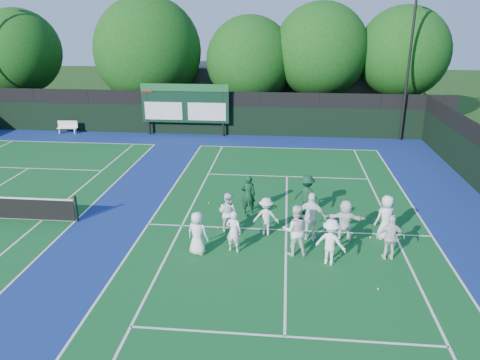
{
  "coord_description": "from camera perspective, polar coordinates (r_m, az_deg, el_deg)",
  "views": [
    {
      "loc": [
        -0.16,
        -15.54,
        7.89
      ],
      "look_at": [
        -2.0,
        3.0,
        1.3
      ],
      "focal_mm": 35.0,
      "sensor_mm": 36.0,
      "label": 1
    }
  ],
  "objects": [
    {
      "name": "ground",
      "position": [
        17.43,
        5.63,
        -7.54
      ],
      "size": [
        120.0,
        120.0,
        0.0
      ],
      "primitive_type": "plane",
      "color": "#16370F",
      "rests_on": "ground"
    },
    {
      "name": "court_apron",
      "position": [
        19.23,
        -12.6,
        -5.23
      ],
      "size": [
        34.0,
        32.0,
        0.01
      ],
      "primitive_type": "cube",
      "color": "navy",
      "rests_on": "ground"
    },
    {
      "name": "near_court",
      "position": [
        18.32,
        5.65,
        -6.09
      ],
      "size": [
        11.05,
        23.85,
        0.01
      ],
      "color": "#104F20",
      "rests_on": "ground"
    },
    {
      "name": "back_fence",
      "position": [
        32.74,
        -4.78,
        7.9
      ],
      "size": [
        34.0,
        0.08,
        3.0
      ],
      "color": "black",
      "rests_on": "ground"
    },
    {
      "name": "scoreboard",
      "position": [
        32.38,
        -6.73,
        9.21
      ],
      "size": [
        6.0,
        0.21,
        3.55
      ],
      "color": "black",
      "rests_on": "ground"
    },
    {
      "name": "clubhouse",
      "position": [
        40.02,
        3.02,
        10.99
      ],
      "size": [
        18.0,
        6.0,
        4.0
      ],
      "primitive_type": "cube",
      "color": "#5B5B60",
      "rests_on": "ground"
    },
    {
      "name": "light_pole_right",
      "position": [
        32.21,
        20.18,
        15.52
      ],
      "size": [
        1.2,
        0.3,
        10.12
      ],
      "color": "black",
      "rests_on": "ground"
    },
    {
      "name": "bench",
      "position": [
        35.26,
        -20.28,
        6.13
      ],
      "size": [
        1.41,
        0.45,
        0.88
      ],
      "color": "white",
      "rests_on": "ground"
    },
    {
      "name": "tree_a",
      "position": [
        40.67,
        -25.11,
        13.77
      ],
      "size": [
        6.39,
        6.39,
        8.46
      ],
      "color": "black",
      "rests_on": "ground"
    },
    {
      "name": "tree_b",
      "position": [
        36.67,
        -10.89,
        14.9
      ],
      "size": [
        7.94,
        7.94,
        9.35
      ],
      "color": "black",
      "rests_on": "ground"
    },
    {
      "name": "tree_c",
      "position": [
        35.37,
        1.48,
        14.12
      ],
      "size": [
        6.41,
        6.41,
        7.96
      ],
      "color": "black",
      "rests_on": "ground"
    },
    {
      "name": "tree_d",
      "position": [
        35.3,
        10.07,
        15.02
      ],
      "size": [
        6.76,
        6.76,
        8.88
      ],
      "color": "black",
      "rests_on": "ground"
    },
    {
      "name": "tree_e",
      "position": [
        36.18,
        19.47,
        14.19
      ],
      "size": [
        6.43,
        6.43,
        8.61
      ],
      "color": "black",
      "rests_on": "ground"
    },
    {
      "name": "tennis_ball_0",
      "position": [
        18.4,
        -2.68,
        -5.81
      ],
      "size": [
        0.07,
        0.07,
        0.07
      ],
      "primitive_type": "sphere",
      "color": "#D0DD1A",
      "rests_on": "ground"
    },
    {
      "name": "tennis_ball_1",
      "position": [
        18.28,
        15.62,
        -6.75
      ],
      "size": [
        0.07,
        0.07,
        0.07
      ],
      "primitive_type": "sphere",
      "color": "#D0DD1A",
      "rests_on": "ground"
    },
    {
      "name": "tennis_ball_2",
      "position": [
        15.17,
        16.49,
        -12.62
      ],
      "size": [
        0.07,
        0.07,
        0.07
      ],
      "primitive_type": "sphere",
      "color": "#D0DD1A",
      "rests_on": "ground"
    },
    {
      "name": "tennis_ball_3",
      "position": [
        20.78,
        -3.78,
        -2.78
      ],
      "size": [
        0.07,
        0.07,
        0.07
      ],
      "primitive_type": "sphere",
      "color": "#D0DD1A",
      "rests_on": "ground"
    },
    {
      "name": "tennis_ball_4",
      "position": [
        20.29,
        4.17,
        -3.35
      ],
      "size": [
        0.07,
        0.07,
        0.07
      ],
      "primitive_type": "sphere",
      "color": "#D0DD1A",
      "rests_on": "ground"
    },
    {
      "name": "tennis_ball_5",
      "position": [
        16.67,
        12.11,
        -9.12
      ],
      "size": [
        0.07,
        0.07,
        0.07
      ],
      "primitive_type": "sphere",
      "color": "#D0DD1A",
      "rests_on": "ground"
    },
    {
      "name": "player_front_0",
      "position": [
        16.3,
        -5.21,
        -6.48
      ],
      "size": [
        0.88,
        0.71,
        1.56
      ],
      "primitive_type": "imported",
      "rotation": [
        0.0,
        0.0,
        2.82
      ],
      "color": "white",
      "rests_on": "ground"
    },
    {
      "name": "player_front_1",
      "position": [
        16.38,
        -0.77,
        -6.3
      ],
      "size": [
        0.63,
        0.48,
        1.54
      ],
      "primitive_type": "imported",
      "rotation": [
        0.0,
        0.0,
        2.91
      ],
      "color": "white",
      "rests_on": "ground"
    },
    {
      "name": "player_front_2",
      "position": [
        16.24,
        6.76,
        -6.09
      ],
      "size": [
        0.94,
        0.76,
        1.84
      ],
      "primitive_type": "imported",
      "rotation": [
        0.0,
        0.0,
        3.22
      ],
      "color": "white",
      "rests_on": "ground"
    },
    {
      "name": "player_front_3",
      "position": [
        15.88,
        11.0,
        -7.42
      ],
      "size": [
        1.19,
        0.95,
        1.6
      ],
      "primitive_type": "imported",
      "rotation": [
        0.0,
        0.0,
        2.74
      ],
      "color": "white",
      "rests_on": "ground"
    },
    {
      "name": "player_front_4",
      "position": [
        16.67,
        17.89,
        -6.69
      ],
      "size": [
        0.97,
        0.45,
        1.61
      ],
      "primitive_type": "imported",
      "rotation": [
        0.0,
        0.0,
        3.2
      ],
      "color": "white",
      "rests_on": "ground"
    },
    {
      "name": "player_back_0",
      "position": [
        17.84,
        -1.52,
        -3.97
      ],
      "size": [
        0.95,
        0.86,
        1.58
      ],
      "primitive_type": "imported",
      "rotation": [
        0.0,
        0.0,
        2.72
      ],
      "color": "white",
      "rests_on": "ground"
    },
    {
      "name": "player_back_1",
      "position": [
        17.64,
        3.2,
        -4.47
      ],
      "size": [
        0.96,
        0.55,
        1.48
      ],
      "primitive_type": "imported",
      "rotation": [
        0.0,
        0.0,
        3.14
      ],
      "color": "silver",
      "rests_on": "ground"
    },
    {
      "name": "player_back_2",
      "position": [
        17.33,
        8.7,
        -4.44
      ],
      "size": [
        1.17,
        0.73,
        1.86
      ],
      "primitive_type": "imported",
      "rotation": [
        0.0,
        0.0,
        2.87
      ],
      "color": "white",
      "rests_on": "ground"
    },
    {
      "name": "player_back_3",
      "position": [
        17.61,
        12.68,
        -4.82
      ],
      "size": [
        1.5,
        0.59,
        1.58
      ],
      "primitive_type": "imported",
      "rotation": [
        0.0,
        0.0,
        3.06
      ],
      "color": "white",
      "rests_on": "ground"
    },
    {
      "name": "player_back_4",
      "position": [
        18.09,
        17.39,
        -4.37
      ],
      "size": [
        0.97,
        0.82,
        1.7
      ],
      "primitive_type": "imported",
      "rotation": [
        0.0,
        0.0,
        3.54
      ],
      "color": "white",
      "rests_on": "ground"
    },
    {
      "name": "coach_left",
      "position": [
        19.43,
        1.0,
        -1.79
      ],
      "size": [
        0.66,
        0.48,
        1.69
      ],
      "primitive_type": "imported",
      "rotation": [
        0.0,
        0.0,
        3.28
      ],
      "color": "#0E361C",
      "rests_on": "ground"
    },
    {
      "name": "coach_right",
      "position": [
        19.52,
        8.16,
        -1.84
      ],
      "size": [
        1.26,
        0.98,
        1.72
      ],
      "primitive_type": "imported",
      "rotation": [
        0.0,
        0.0,
        2.79
      ],
      "color": "#0E351F",
      "rests_on": "ground"
    }
  ]
}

